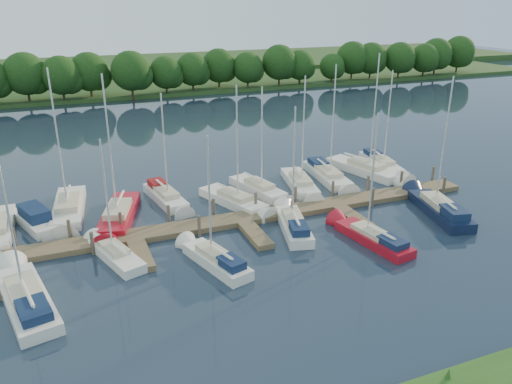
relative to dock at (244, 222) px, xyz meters
name	(u,v)px	position (x,y,z in m)	size (l,w,h in m)	color
ground	(286,271)	(0.00, -7.31, -0.20)	(260.00, 260.00, 0.00)	#192233
dock	(244,222)	(0.00, 0.00, 0.00)	(40.00, 6.00, 0.40)	brown
mooring_pilings	(239,212)	(0.00, 1.13, 0.40)	(38.24, 2.84, 2.00)	#473D33
far_shore	(120,85)	(0.00, 67.69, 0.10)	(180.00, 30.00, 0.60)	#213D17
distant_hill	(105,67)	(0.00, 92.69, 0.50)	(220.00, 40.00, 1.40)	#325424
treeline	(136,73)	(1.34, 55.04, 3.89)	(146.91, 9.56, 8.32)	#38281C
motorboat	(37,222)	(-14.26, 5.37, 0.17)	(3.64, 6.42, 1.88)	white
sailboat_n_2	(69,211)	(-11.99, 6.86, 0.08)	(3.04, 9.25, 11.70)	white
sailboat_n_3	(118,218)	(-8.58, 4.08, 0.08)	(4.31, 8.98, 11.49)	#A90F1D
sailboat_n_4	(166,198)	(-4.39, 6.63, 0.13)	(2.65, 7.37, 9.46)	white
sailboat_n_5	(236,202)	(0.71, 3.77, 0.07)	(4.13, 7.89, 10.16)	white
sailboat_n_6	(260,190)	(3.54, 5.56, 0.08)	(3.26, 7.50, 9.58)	white
sailboat_n_7	(301,185)	(7.39, 5.39, 0.07)	(3.24, 8.13, 10.24)	white
sailboat_n_8	(328,176)	(10.75, 6.46, 0.12)	(2.78, 8.69, 10.90)	white
sailboat_n_9	(367,171)	(14.98, 6.42, 0.08)	(4.33, 9.21, 11.74)	white
sailboat_n_10	(382,164)	(17.52, 7.63, 0.11)	(2.86, 7.87, 9.89)	white
sailboat_s_0	(26,298)	(-14.76, -5.09, 0.12)	(3.66, 8.94, 11.18)	white
sailboat_s_1	(115,255)	(-9.57, -1.65, 0.07)	(3.13, 6.41, 8.25)	white
sailboat_s_2	(215,260)	(-3.80, -4.91, 0.12)	(3.14, 6.74, 8.72)	white
sailboat_s_3	(293,225)	(3.04, -2.06, 0.13)	(3.18, 7.26, 9.36)	white
sailboat_s_4	(371,237)	(7.19, -5.81, 0.11)	(2.68, 7.37, 9.26)	#A90F1D
sailboat_s_5	(438,210)	(14.80, -3.68, 0.14)	(3.64, 8.61, 11.02)	#0F1934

